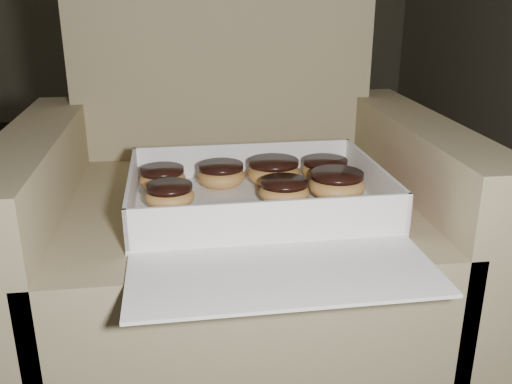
% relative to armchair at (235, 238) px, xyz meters
% --- Properties ---
extents(armchair, '(0.80, 0.67, 0.83)m').
position_rel_armchair_xyz_m(armchair, '(0.00, 0.00, 0.00)').
color(armchair, '#9C8C63').
rests_on(armchair, floor).
extents(bakery_box, '(0.42, 0.49, 0.07)m').
position_rel_armchair_xyz_m(bakery_box, '(0.03, -0.16, 0.12)').
color(bakery_box, white).
rests_on(bakery_box, armchair).
extents(donut_a, '(0.09, 0.09, 0.04)m').
position_rel_armchair_xyz_m(donut_a, '(0.07, -0.13, 0.14)').
color(donut_a, '#E0A94E').
rests_on(donut_a, bakery_box).
extents(donut_b, '(0.08, 0.08, 0.04)m').
position_rel_armchair_xyz_m(donut_b, '(-0.13, -0.03, 0.14)').
color(donut_b, '#E0A94E').
rests_on(donut_b, bakery_box).
extents(donut_c, '(0.09, 0.09, 0.04)m').
position_rel_armchair_xyz_m(donut_c, '(-0.03, -0.03, 0.14)').
color(donut_c, '#E0A94E').
rests_on(donut_c, bakery_box).
extents(donut_d, '(0.10, 0.10, 0.05)m').
position_rel_armchair_xyz_m(donut_d, '(0.07, -0.03, 0.14)').
color(donut_d, '#E0A94E').
rests_on(donut_d, bakery_box).
extents(donut_e, '(0.09, 0.09, 0.04)m').
position_rel_armchair_xyz_m(donut_e, '(0.17, -0.03, 0.14)').
color(donut_e, '#E0A94E').
rests_on(donut_e, bakery_box).
extents(donut_f, '(0.08, 0.08, 0.04)m').
position_rel_armchair_xyz_m(donut_f, '(-0.12, -0.12, 0.14)').
color(donut_f, '#E0A94E').
rests_on(donut_f, bakery_box).
extents(donut_g, '(0.10, 0.10, 0.05)m').
position_rel_armchair_xyz_m(donut_g, '(0.17, -0.12, 0.14)').
color(donut_g, '#E0A94E').
rests_on(donut_g, bakery_box).
extents(crumb_a, '(0.01, 0.01, 0.00)m').
position_rel_armchair_xyz_m(crumb_a, '(-0.12, -0.20, 0.12)').
color(crumb_a, black).
rests_on(crumb_a, bakery_box).
extents(crumb_b, '(0.01, 0.01, 0.00)m').
position_rel_armchair_xyz_m(crumb_b, '(0.10, -0.23, 0.12)').
color(crumb_b, black).
rests_on(crumb_b, bakery_box).
extents(crumb_c, '(0.01, 0.01, 0.00)m').
position_rel_armchair_xyz_m(crumb_c, '(0.10, -0.25, 0.12)').
color(crumb_c, black).
rests_on(crumb_c, bakery_box).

